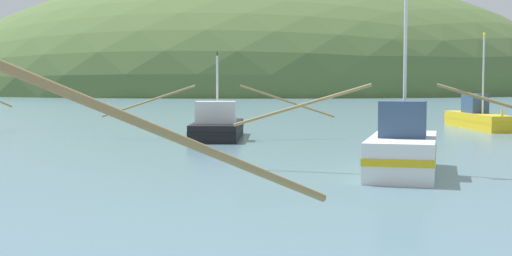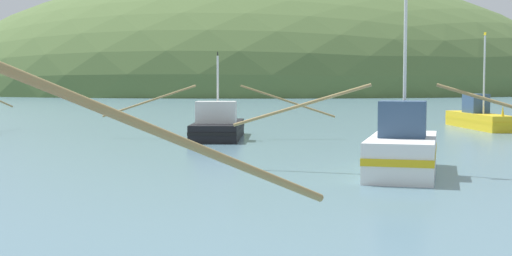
{
  "view_description": "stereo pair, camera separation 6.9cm",
  "coord_description": "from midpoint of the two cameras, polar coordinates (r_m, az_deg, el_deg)",
  "views": [
    {
      "loc": [
        0.16,
        -0.09,
        3.3
      ],
      "look_at": [
        3.23,
        27.83,
        1.4
      ],
      "focal_mm": 48.63,
      "sensor_mm": 36.0,
      "label": 1
    },
    {
      "loc": [
        0.22,
        -0.1,
        3.3
      ],
      "look_at": [
        3.23,
        27.83,
        1.4
      ],
      "focal_mm": 48.63,
      "sensor_mm": 36.0,
      "label": 2
    }
  ],
  "objects": [
    {
      "name": "fishing_boat_white",
      "position": [
        25.21,
        12.04,
        -1.78
      ],
      "size": [
        11.8,
        6.79,
        7.33
      ],
      "rotation": [
        0.0,
        0.0,
        1.2
      ],
      "color": "white",
      "rests_on": "ground"
    },
    {
      "name": "fishing_boat_black",
      "position": [
        39.97,
        -3.1,
        0.08
      ],
      "size": [
        13.39,
        7.94,
        4.97
      ],
      "rotation": [
        0.0,
        0.0,
        1.43
      ],
      "color": "black",
      "rests_on": "ground"
    },
    {
      "name": "fishing_boat_yellow",
      "position": [
        50.98,
        17.81,
        0.82
      ],
      "size": [
        2.13,
        9.33,
        6.63
      ],
      "rotation": [
        0.0,
        0.0,
        4.66
      ],
      "color": "gold",
      "rests_on": "ground"
    },
    {
      "name": "hill_far_right",
      "position": [
        203.57,
        0.47,
        2.94
      ],
      "size": [
        177.59,
        142.08,
        66.22
      ],
      "primitive_type": "ellipsoid",
      "color": "#516B38",
      "rests_on": "ground"
    }
  ]
}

